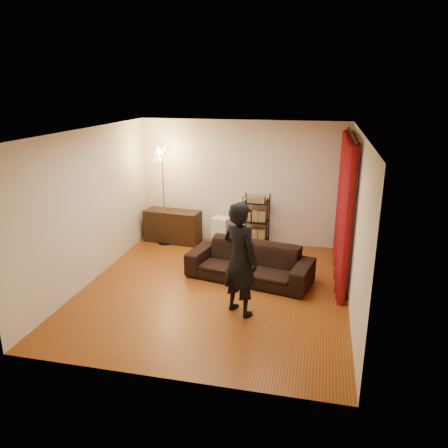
% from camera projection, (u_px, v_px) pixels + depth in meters
% --- Properties ---
extents(floor, '(5.00, 5.00, 0.00)m').
position_uv_depth(floor, '(215.00, 289.00, 7.60)').
color(floor, brown).
rests_on(floor, ground).
extents(ceiling, '(5.00, 5.00, 0.00)m').
position_uv_depth(ceiling, '(213.00, 131.00, 6.78)').
color(ceiling, white).
rests_on(ceiling, ground).
extents(wall_back, '(5.00, 0.00, 5.00)m').
position_uv_depth(wall_back, '(242.00, 183.00, 9.52)').
color(wall_back, beige).
rests_on(wall_back, ground).
extents(wall_front, '(5.00, 0.00, 5.00)m').
position_uv_depth(wall_front, '(160.00, 276.00, 4.87)').
color(wall_front, beige).
rests_on(wall_front, ground).
extents(wall_left, '(0.00, 5.00, 5.00)m').
position_uv_depth(wall_left, '(90.00, 207.00, 7.66)').
color(wall_left, beige).
rests_on(wall_left, ground).
extents(wall_right, '(0.00, 5.00, 5.00)m').
position_uv_depth(wall_right, '(356.00, 224.00, 6.72)').
color(wall_right, beige).
rests_on(wall_right, ground).
extents(curtain_rod, '(0.04, 2.65, 0.04)m').
position_uv_depth(curtain_rod, '(352.00, 135.00, 7.41)').
color(curtain_rod, black).
rests_on(curtain_rod, wall_right).
extents(curtain, '(0.22, 2.65, 2.55)m').
position_uv_depth(curtain, '(344.00, 209.00, 7.81)').
color(curtain, maroon).
rests_on(curtain, ground).
extents(sofa, '(2.37, 1.31, 0.65)m').
position_uv_depth(sofa, '(249.00, 262.00, 7.89)').
color(sofa, black).
rests_on(sofa, ground).
extents(person, '(0.78, 0.72, 1.79)m').
position_uv_depth(person, '(240.00, 259.00, 6.55)').
color(person, black).
rests_on(person, ground).
extents(media_cabinet, '(1.28, 0.59, 0.72)m').
position_uv_depth(media_cabinet, '(173.00, 226.00, 9.80)').
color(media_cabinet, black).
rests_on(media_cabinet, ground).
extents(storage_boxes, '(0.43, 0.38, 0.62)m').
position_uv_depth(storage_boxes, '(221.00, 231.00, 9.64)').
color(storage_boxes, silver).
rests_on(storage_boxes, ground).
extents(wire_shelf, '(0.55, 0.40, 1.15)m').
position_uv_depth(wire_shelf, '(256.00, 221.00, 9.47)').
color(wire_shelf, black).
rests_on(wire_shelf, ground).
extents(floor_lamp, '(0.41, 0.41, 2.19)m').
position_uv_depth(floor_lamp, '(164.00, 196.00, 9.47)').
color(floor_lamp, silver).
rests_on(floor_lamp, ground).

